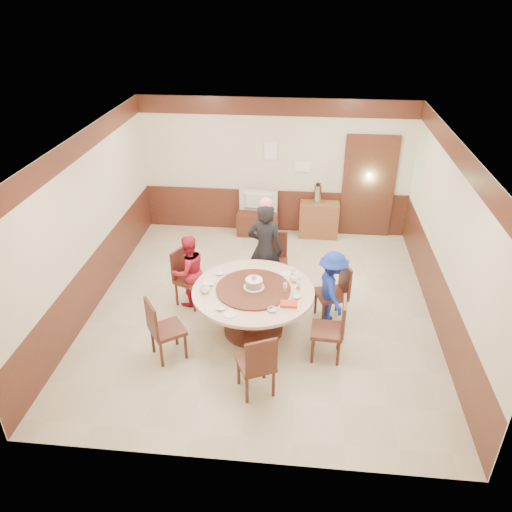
# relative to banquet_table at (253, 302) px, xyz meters

# --- Properties ---
(room) EXTENTS (6.00, 6.04, 2.84)m
(room) POSITION_rel_banquet_table_xyz_m (0.08, 0.61, 0.55)
(room) COLOR beige
(room) RESTS_ON ground
(banquet_table) EXTENTS (1.82, 1.82, 0.78)m
(banquet_table) POSITION_rel_banquet_table_xyz_m (0.00, 0.00, 0.00)
(banquet_table) COLOR #482016
(banquet_table) RESTS_ON ground
(chair_0) EXTENTS (0.56, 0.56, 0.97)m
(chair_0) POSITION_rel_banquet_table_xyz_m (1.20, 0.45, -0.23)
(chair_0) COLOR #482016
(chair_0) RESTS_ON ground
(chair_1) EXTENTS (0.47, 0.48, 0.97)m
(chair_1) POSITION_rel_banquet_table_xyz_m (0.24, 1.33, -0.23)
(chair_1) COLOR #482016
(chair_1) RESTS_ON ground
(chair_2) EXTENTS (0.59, 0.58, 0.97)m
(chair_2) POSITION_rel_banquet_table_xyz_m (-1.12, 0.66, -0.23)
(chair_2) COLOR #482016
(chair_2) RESTS_ON ground
(chair_3) EXTENTS (0.62, 0.61, 0.97)m
(chair_3) POSITION_rel_banquet_table_xyz_m (-1.16, -0.71, -0.23)
(chair_3) COLOR #482016
(chair_3) RESTS_ON ground
(chair_4) EXTENTS (0.58, 0.59, 0.97)m
(chair_4) POSITION_rel_banquet_table_xyz_m (0.18, -1.29, -0.23)
(chair_4) COLOR #482016
(chair_4) RESTS_ON ground
(chair_5) EXTENTS (0.48, 0.47, 0.97)m
(chair_5) POSITION_rel_banquet_table_xyz_m (1.12, -0.49, -0.23)
(chair_5) COLOR #482016
(chair_5) RESTS_ON ground
(person_standing) EXTENTS (0.67, 0.51, 1.67)m
(person_standing) POSITION_rel_banquet_table_xyz_m (0.08, 1.11, 0.30)
(person_standing) COLOR black
(person_standing) RESTS_ON ground
(person_red) EXTENTS (0.77, 0.75, 1.25)m
(person_red) POSITION_rel_banquet_table_xyz_m (-1.12, 0.64, 0.09)
(person_red) COLOR #B8182F
(person_red) RESTS_ON ground
(person_blue) EXTENTS (0.63, 0.88, 1.24)m
(person_blue) POSITION_rel_banquet_table_xyz_m (1.18, 0.35, 0.09)
(person_blue) COLOR #172D96
(person_blue) RESTS_ON ground
(birthday_cake) EXTENTS (0.31, 0.31, 0.21)m
(birthday_cake) POSITION_rel_banquet_table_xyz_m (0.01, 0.02, 0.32)
(birthday_cake) COLOR white
(birthday_cake) RESTS_ON banquet_table
(teapot_left) EXTENTS (0.17, 0.15, 0.13)m
(teapot_left) POSITION_rel_banquet_table_xyz_m (-0.70, -0.14, 0.28)
(teapot_left) COLOR white
(teapot_left) RESTS_ON banquet_table
(teapot_right) EXTENTS (0.17, 0.15, 0.13)m
(teapot_right) POSITION_rel_banquet_table_xyz_m (0.61, 0.29, 0.28)
(teapot_right) COLOR white
(teapot_right) RESTS_ON banquet_table
(bowl_0) EXTENTS (0.14, 0.14, 0.03)m
(bowl_0) POSITION_rel_banquet_table_xyz_m (-0.57, 0.38, 0.23)
(bowl_0) COLOR white
(bowl_0) RESTS_ON banquet_table
(bowl_1) EXTENTS (0.14, 0.14, 0.04)m
(bowl_1) POSITION_rel_banquet_table_xyz_m (0.32, -0.51, 0.24)
(bowl_1) COLOR white
(bowl_1) RESTS_ON banquet_table
(bowl_2) EXTENTS (0.14, 0.14, 0.03)m
(bowl_2) POSITION_rel_banquet_table_xyz_m (-0.40, -0.54, 0.23)
(bowl_2) COLOR white
(bowl_2) RESTS_ON banquet_table
(bowl_3) EXTENTS (0.14, 0.14, 0.05)m
(bowl_3) POSITION_rel_banquet_table_xyz_m (0.64, -0.14, 0.24)
(bowl_3) COLOR white
(bowl_3) RESTS_ON banquet_table
(bowl_4) EXTENTS (0.17, 0.17, 0.04)m
(bowl_4) POSITION_rel_banquet_table_xyz_m (-0.67, 0.08, 0.24)
(bowl_4) COLOR white
(bowl_4) RESTS_ON banquet_table
(saucer_near) EXTENTS (0.18, 0.18, 0.01)m
(saucer_near) POSITION_rel_banquet_table_xyz_m (-0.25, -0.65, 0.22)
(saucer_near) COLOR white
(saucer_near) RESTS_ON banquet_table
(saucer_far) EXTENTS (0.18, 0.18, 0.01)m
(saucer_far) POSITION_rel_banquet_table_xyz_m (0.45, 0.50, 0.22)
(saucer_far) COLOR white
(saucer_far) RESTS_ON banquet_table
(shrimp_platter) EXTENTS (0.30, 0.20, 0.06)m
(shrimp_platter) POSITION_rel_banquet_table_xyz_m (0.54, -0.38, 0.24)
(shrimp_platter) COLOR white
(shrimp_platter) RESTS_ON banquet_table
(bottle_0) EXTENTS (0.06, 0.06, 0.16)m
(bottle_0) POSITION_rel_banquet_table_xyz_m (0.47, -0.03, 0.30)
(bottle_0) COLOR white
(bottle_0) RESTS_ON banquet_table
(bottle_1) EXTENTS (0.06, 0.06, 0.16)m
(bottle_1) POSITION_rel_banquet_table_xyz_m (0.66, 0.02, 0.30)
(bottle_1) COLOR white
(bottle_1) RESTS_ON banquet_table
(bottle_2) EXTENTS (0.06, 0.06, 0.16)m
(bottle_2) POSITION_rel_banquet_table_xyz_m (0.57, 0.41, 0.30)
(bottle_2) COLOR white
(bottle_2) RESTS_ON banquet_table
(tv_stand) EXTENTS (0.85, 0.45, 0.50)m
(tv_stand) POSITION_rel_banquet_table_xyz_m (-0.26, 3.35, -0.28)
(tv_stand) COLOR #482016
(tv_stand) RESTS_ON ground
(television) EXTENTS (0.81, 0.15, 0.46)m
(television) POSITION_rel_banquet_table_xyz_m (-0.26, 3.35, 0.20)
(television) COLOR gray
(television) RESTS_ON tv_stand
(side_cabinet) EXTENTS (0.80, 0.40, 0.75)m
(side_cabinet) POSITION_rel_banquet_table_xyz_m (1.02, 3.38, -0.16)
(side_cabinet) COLOR brown
(side_cabinet) RESTS_ON ground
(thermos) EXTENTS (0.15, 0.15, 0.38)m
(thermos) POSITION_rel_banquet_table_xyz_m (0.96, 3.38, 0.41)
(thermos) COLOR silver
(thermos) RESTS_ON side_cabinet
(notice_left) EXTENTS (0.25, 0.00, 0.35)m
(notice_left) POSITION_rel_banquet_table_xyz_m (-0.03, 3.55, 1.22)
(notice_left) COLOR white
(notice_left) RESTS_ON room
(notice_right) EXTENTS (0.30, 0.00, 0.22)m
(notice_right) POSITION_rel_banquet_table_xyz_m (0.62, 3.55, 0.92)
(notice_right) COLOR white
(notice_right) RESTS_ON room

